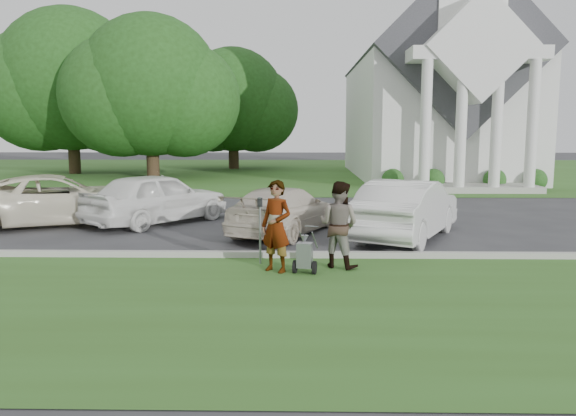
{
  "coord_description": "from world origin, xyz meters",
  "views": [
    {
      "loc": [
        0.85,
        -11.95,
        2.91
      ],
      "look_at": [
        0.63,
        0.0,
        1.23
      ],
      "focal_mm": 35.0,
      "sensor_mm": 36.0,
      "label": 1
    }
  ],
  "objects_px": {
    "striping_cart": "(305,256)",
    "car_d": "(407,209)",
    "tree_left": "(150,92)",
    "car_c": "(284,210)",
    "car_b": "(157,198)",
    "parking_meter_near": "(260,222)",
    "church": "(432,79)",
    "tree_back": "(233,105)",
    "person_right": "(339,225)",
    "tree_far": "(70,86)",
    "person_left": "(276,227)",
    "car_a": "(58,200)"
  },
  "relations": [
    {
      "from": "striping_cart",
      "to": "parking_meter_near",
      "type": "xyz_separation_m",
      "value": [
        -0.96,
        0.81,
        0.56
      ]
    },
    {
      "from": "tree_left",
      "to": "tree_far",
      "type": "bearing_deg",
      "value": 153.44
    },
    {
      "from": "person_right",
      "to": "car_d",
      "type": "bearing_deg",
      "value": -91.94
    },
    {
      "from": "tree_left",
      "to": "person_left",
      "type": "bearing_deg",
      "value": -69.67
    },
    {
      "from": "church",
      "to": "tree_far",
      "type": "xyz_separation_m",
      "value": [
        -23.01,
        1.87,
        -0.25
      ]
    },
    {
      "from": "tree_far",
      "to": "striping_cart",
      "type": "xyz_separation_m",
      "value": [
        15.0,
        -25.85,
        -5.32
      ]
    },
    {
      "from": "church",
      "to": "parking_meter_near",
      "type": "distance_m",
      "value": 25.34
    },
    {
      "from": "church",
      "to": "striping_cart",
      "type": "height_order",
      "value": "church"
    },
    {
      "from": "tree_left",
      "to": "car_c",
      "type": "bearing_deg",
      "value": -65.35
    },
    {
      "from": "tree_far",
      "to": "car_d",
      "type": "distance_m",
      "value": 28.74
    },
    {
      "from": "striping_cart",
      "to": "car_c",
      "type": "height_order",
      "value": "car_c"
    },
    {
      "from": "car_b",
      "to": "tree_back",
      "type": "bearing_deg",
      "value": -51.65
    },
    {
      "from": "striping_cart",
      "to": "car_d",
      "type": "bearing_deg",
      "value": 65.37
    },
    {
      "from": "parking_meter_near",
      "to": "person_right",
      "type": "bearing_deg",
      "value": -9.12
    },
    {
      "from": "tree_far",
      "to": "car_c",
      "type": "bearing_deg",
      "value": -55.99
    },
    {
      "from": "parking_meter_near",
      "to": "car_c",
      "type": "height_order",
      "value": "parking_meter_near"
    },
    {
      "from": "tree_far",
      "to": "tree_back",
      "type": "height_order",
      "value": "tree_far"
    },
    {
      "from": "parking_meter_near",
      "to": "car_d",
      "type": "distance_m",
      "value": 4.79
    },
    {
      "from": "parking_meter_near",
      "to": "car_b",
      "type": "xyz_separation_m",
      "value": [
        -3.56,
        5.27,
        -0.12
      ]
    },
    {
      "from": "person_right",
      "to": "car_a",
      "type": "height_order",
      "value": "person_right"
    },
    {
      "from": "church",
      "to": "car_d",
      "type": "xyz_separation_m",
      "value": [
        -5.24,
        -20.17,
        -5.15
      ]
    },
    {
      "from": "church",
      "to": "tree_back",
      "type": "height_order",
      "value": "church"
    },
    {
      "from": "person_left",
      "to": "car_a",
      "type": "height_order",
      "value": "person_left"
    },
    {
      "from": "tree_left",
      "to": "car_c",
      "type": "distance_m",
      "value": 20.74
    },
    {
      "from": "church",
      "to": "car_a",
      "type": "xyz_separation_m",
      "value": [
        -15.54,
        -18.16,
        -5.17
      ]
    },
    {
      "from": "car_a",
      "to": "car_d",
      "type": "distance_m",
      "value": 10.49
    },
    {
      "from": "striping_cart",
      "to": "car_a",
      "type": "xyz_separation_m",
      "value": [
        -7.52,
        5.81,
        0.4
      ]
    },
    {
      "from": "tree_far",
      "to": "tree_left",
      "type": "bearing_deg",
      "value": -26.56
    },
    {
      "from": "person_left",
      "to": "car_a",
      "type": "xyz_separation_m",
      "value": [
        -6.94,
        5.68,
        -0.17
      ]
    },
    {
      "from": "person_left",
      "to": "person_right",
      "type": "relative_size",
      "value": 1.03
    },
    {
      "from": "church",
      "to": "striping_cart",
      "type": "distance_m",
      "value": 25.88
    },
    {
      "from": "tree_left",
      "to": "car_b",
      "type": "relative_size",
      "value": 2.25
    },
    {
      "from": "tree_far",
      "to": "striping_cart",
      "type": "bearing_deg",
      "value": -59.88
    },
    {
      "from": "person_right",
      "to": "car_c",
      "type": "bearing_deg",
      "value": -41.68
    },
    {
      "from": "tree_left",
      "to": "car_d",
      "type": "height_order",
      "value": "tree_left"
    },
    {
      "from": "tree_back",
      "to": "parking_meter_near",
      "type": "relative_size",
      "value": 6.53
    },
    {
      "from": "person_left",
      "to": "car_d",
      "type": "height_order",
      "value": "person_left"
    },
    {
      "from": "car_b",
      "to": "parking_meter_near",
      "type": "bearing_deg",
      "value": 161.32
    },
    {
      "from": "car_a",
      "to": "car_c",
      "type": "bearing_deg",
      "value": -123.91
    },
    {
      "from": "person_left",
      "to": "striping_cart",
      "type": "bearing_deg",
      "value": 19.62
    },
    {
      "from": "tree_back",
      "to": "person_right",
      "type": "height_order",
      "value": "tree_back"
    },
    {
      "from": "person_left",
      "to": "tree_back",
      "type": "bearing_deg",
      "value": 131.17
    },
    {
      "from": "church",
      "to": "car_a",
      "type": "distance_m",
      "value": 24.45
    },
    {
      "from": "tree_left",
      "to": "tree_back",
      "type": "bearing_deg",
      "value": 63.43
    },
    {
      "from": "striping_cart",
      "to": "car_b",
      "type": "height_order",
      "value": "car_b"
    },
    {
      "from": "tree_left",
      "to": "person_left",
      "type": "distance_m",
      "value": 24.57
    },
    {
      "from": "person_right",
      "to": "tree_far",
      "type": "bearing_deg",
      "value": -27.82
    },
    {
      "from": "car_b",
      "to": "car_c",
      "type": "bearing_deg",
      "value": -165.23
    },
    {
      "from": "tree_left",
      "to": "person_left",
      "type": "height_order",
      "value": "tree_left"
    },
    {
      "from": "tree_left",
      "to": "car_b",
      "type": "bearing_deg",
      "value": -75.06
    }
  ]
}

